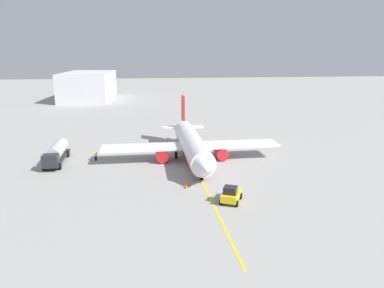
% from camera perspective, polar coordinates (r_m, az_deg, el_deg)
% --- Properties ---
extents(ground_plane, '(400.00, 400.00, 0.00)m').
position_cam_1_polar(ground_plane, '(63.75, 0.00, -2.61)').
color(ground_plane, '#9E9B96').
extents(airplane, '(31.00, 31.16, 9.77)m').
position_cam_1_polar(airplane, '(63.47, -0.06, -0.15)').
color(airplane, white).
rests_on(airplane, ground).
extents(fuel_tanker, '(11.45, 3.06, 3.15)m').
position_cam_1_polar(fuel_tanker, '(66.45, -20.41, -1.27)').
color(fuel_tanker, '#2D2D33').
rests_on(fuel_tanker, ground).
extents(pushback_tug, '(4.11, 3.53, 2.20)m').
position_cam_1_polar(pushback_tug, '(46.73, 6.10, -7.85)').
color(pushback_tug, yellow).
rests_on(pushback_tug, ground).
extents(refueling_worker, '(0.58, 0.45, 1.71)m').
position_cam_1_polar(refueling_worker, '(65.77, -14.81, -1.82)').
color(refueling_worker, navy).
rests_on(refueling_worker, ground).
extents(safety_cone_nose, '(0.60, 0.60, 0.66)m').
position_cam_1_polar(safety_cone_nose, '(52.44, -0.56, -6.04)').
color(safety_cone_nose, '#F2590F').
rests_on(safety_cone_nose, ground).
extents(safety_cone_wingtip, '(0.56, 0.56, 0.62)m').
position_cam_1_polar(safety_cone_wingtip, '(51.17, -0.93, -6.59)').
color(safety_cone_wingtip, '#F2590F').
rests_on(safety_cone_wingtip, ground).
extents(distant_hangar, '(32.66, 18.94, 10.58)m').
position_cam_1_polar(distant_hangar, '(150.01, -15.86, 8.72)').
color(distant_hangar, silver).
rests_on(distant_hangar, ground).
extents(taxi_line_marking, '(66.69, 1.50, 0.01)m').
position_cam_1_polar(taxi_line_marking, '(63.74, 0.00, -2.61)').
color(taxi_line_marking, yellow).
rests_on(taxi_line_marking, ground).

